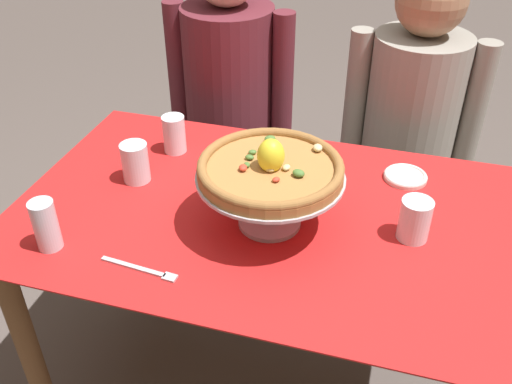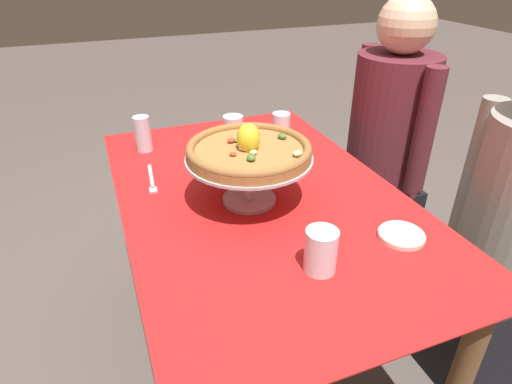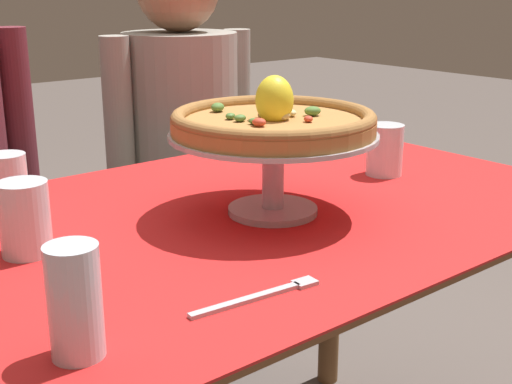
{
  "view_description": "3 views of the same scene",
  "coord_description": "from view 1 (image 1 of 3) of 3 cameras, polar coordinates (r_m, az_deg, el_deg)",
  "views": [
    {
      "loc": [
        0.32,
        -1.17,
        1.66
      ],
      "look_at": [
        -0.01,
        -0.05,
        0.85
      ],
      "focal_mm": 39.94,
      "sensor_mm": 36.0,
      "label": 1
    },
    {
      "loc": [
        1.08,
        -0.43,
        1.43
      ],
      "look_at": [
        0.02,
        -0.02,
        0.78
      ],
      "focal_mm": 30.17,
      "sensor_mm": 36.0,
      "label": 2
    },
    {
      "loc": [
        -0.75,
        -0.94,
        1.16
      ],
      "look_at": [
        -0.01,
        -0.04,
        0.8
      ],
      "focal_mm": 48.56,
      "sensor_mm": 36.0,
      "label": 3
    }
  ],
  "objects": [
    {
      "name": "dining_table",
      "position": [
        1.59,
        0.76,
        -5.14
      ],
      "size": [
        1.33,
        0.84,
        0.75
      ],
      "color": "brown",
      "rests_on": "ground"
    },
    {
      "name": "pizza",
      "position": [
        1.38,
        1.47,
        2.45
      ],
      "size": [
        0.36,
        0.36,
        0.1
      ],
      "color": "#AD753D",
      "rests_on": "pizza_stand"
    },
    {
      "name": "water_glass_back_left",
      "position": [
        1.77,
        -8.18,
        5.58
      ],
      "size": [
        0.07,
        0.07,
        0.12
      ],
      "color": "white",
      "rests_on": "dining_table"
    },
    {
      "name": "side_plate",
      "position": [
        1.69,
        14.74,
        1.54
      ],
      "size": [
        0.12,
        0.12,
        0.02
      ],
      "color": "silver",
      "rests_on": "dining_table"
    },
    {
      "name": "diner_left",
      "position": [
        2.27,
        -2.6,
        7.71
      ],
      "size": [
        0.5,
        0.34,
        1.28
      ],
      "color": "black",
      "rests_on": "ground"
    },
    {
      "name": "water_glass_side_right",
      "position": [
        1.46,
        15.57,
        -2.82
      ],
      "size": [
        0.08,
        0.08,
        0.11
      ],
      "color": "white",
      "rests_on": "dining_table"
    },
    {
      "name": "dinner_fork",
      "position": [
        1.36,
        -11.25,
        -7.64
      ],
      "size": [
        0.2,
        0.04,
        0.01
      ],
      "color": "#B7B7C1",
      "rests_on": "dining_table"
    },
    {
      "name": "water_glass_side_left",
      "position": [
        1.65,
        -11.98,
        2.75
      ],
      "size": [
        0.08,
        0.08,
        0.12
      ],
      "color": "silver",
      "rests_on": "dining_table"
    },
    {
      "name": "diner_right",
      "position": [
        2.17,
        14.82,
        4.53
      ],
      "size": [
        0.49,
        0.33,
        1.25
      ],
      "color": "black",
      "rests_on": "ground"
    },
    {
      "name": "pizza_stand",
      "position": [
        1.41,
        1.42,
        0.33
      ],
      "size": [
        0.37,
        0.37,
        0.15
      ],
      "color": "#B7B7C1",
      "rests_on": "dining_table"
    },
    {
      "name": "water_glass_front_left",
      "position": [
        1.46,
        -20.25,
        -3.4
      ],
      "size": [
        0.06,
        0.06,
        0.13
      ],
      "color": "silver",
      "rests_on": "dining_table"
    }
  ]
}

